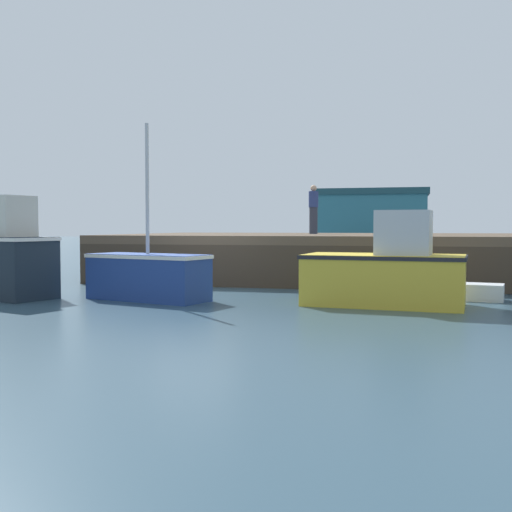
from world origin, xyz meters
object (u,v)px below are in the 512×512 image
(fishing_boat_mid, at_px, (387,271))
(rowboat, at_px, (461,291))
(fishing_boat_near_right, at_px, (148,275))
(mooring_buoy_foreground, at_px, (26,282))
(dockworker, at_px, (313,209))

(fishing_boat_mid, relative_size, rowboat, 1.82)
(fishing_boat_near_right, height_order, mooring_buoy_foreground, fishing_boat_near_right)
(fishing_boat_near_right, height_order, fishing_boat_mid, fishing_boat_near_right)
(fishing_boat_mid, height_order, rowboat, fishing_boat_mid)
(fishing_boat_near_right, relative_size, rowboat, 2.08)
(fishing_boat_mid, distance_m, rowboat, 2.29)
(fishing_boat_near_right, bearing_deg, rowboat, 14.33)
(rowboat, distance_m, dockworker, 8.23)
(fishing_boat_near_right, xyz_separation_m, fishing_boat_mid, (5.35, 0.28, 0.16))
(dockworker, xyz_separation_m, mooring_buoy_foreground, (-6.16, -7.80, -2.00))
(fishing_boat_near_right, height_order, dockworker, fishing_boat_near_right)
(fishing_boat_near_right, distance_m, mooring_buoy_foreground, 3.64)
(mooring_buoy_foreground, bearing_deg, fishing_boat_near_right, -9.61)
(dockworker, height_order, mooring_buoy_foreground, dockworker)
(fishing_boat_near_right, relative_size, mooring_buoy_foreground, 6.46)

